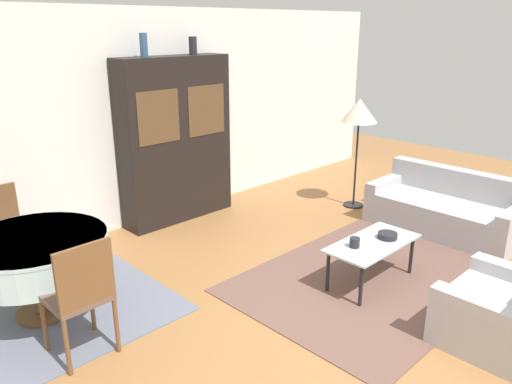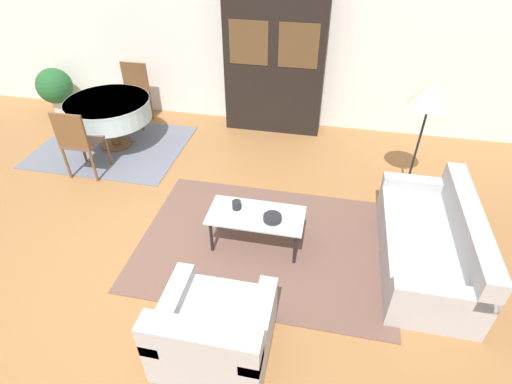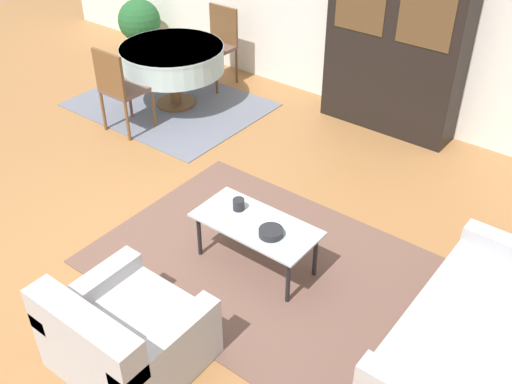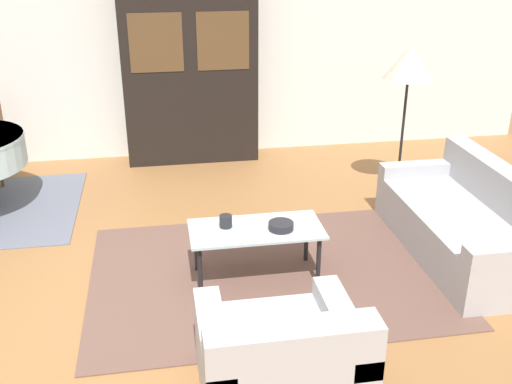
{
  "view_description": "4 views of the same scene",
  "coord_description": "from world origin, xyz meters",
  "px_view_note": "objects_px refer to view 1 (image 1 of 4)",
  "views": [
    {
      "loc": [
        -3.0,
        -1.85,
        2.49
      ],
      "look_at": [
        0.2,
        1.4,
        0.95
      ],
      "focal_mm": 35.0,
      "sensor_mm": 36.0,
      "label": 1
    },
    {
      "loc": [
        1.64,
        -2.64,
        3.22
      ],
      "look_at": [
        0.98,
        0.55,
        0.75
      ],
      "focal_mm": 28.0,
      "sensor_mm": 36.0,
      "label": 2
    },
    {
      "loc": [
        3.29,
        -2.44,
        3.41
      ],
      "look_at": [
        0.98,
        0.55,
        0.75
      ],
      "focal_mm": 42.0,
      "sensor_mm": 36.0,
      "label": 3
    },
    {
      "loc": [
        0.29,
        -3.51,
        2.55
      ],
      "look_at": [
        0.98,
        0.55,
        0.75
      ],
      "focal_mm": 42.0,
      "sensor_mm": 36.0,
      "label": 4
    }
  ],
  "objects_px": {
    "floor_lamp": "(359,113)",
    "cup": "(355,242)",
    "dining_chair_near": "(81,292)",
    "armchair": "(510,315)",
    "coffee_table": "(372,246)",
    "bowl": "(388,236)",
    "couch": "(446,210)",
    "dining_chair_far": "(2,230)",
    "dining_table": "(35,253)",
    "vase_tall": "(144,45)",
    "vase_short": "(193,46)",
    "display_cabinet": "(176,140)"
  },
  "relations": [
    {
      "from": "bowl",
      "to": "coffee_table",
      "type": "bearing_deg",
      "value": 164.93
    },
    {
      "from": "couch",
      "to": "vase_short",
      "type": "xyz_separation_m",
      "value": [
        -1.79,
        2.73,
        1.96
      ]
    },
    {
      "from": "display_cabinet",
      "to": "cup",
      "type": "bearing_deg",
      "value": -88.78
    },
    {
      "from": "cup",
      "to": "armchair",
      "type": "bearing_deg",
      "value": -84.22
    },
    {
      "from": "couch",
      "to": "coffee_table",
      "type": "relative_size",
      "value": 1.75
    },
    {
      "from": "coffee_table",
      "to": "bowl",
      "type": "bearing_deg",
      "value": -15.07
    },
    {
      "from": "dining_chair_near",
      "to": "cup",
      "type": "height_order",
      "value": "dining_chair_near"
    },
    {
      "from": "dining_table",
      "to": "vase_tall",
      "type": "relative_size",
      "value": 4.54
    },
    {
      "from": "display_cabinet",
      "to": "bowl",
      "type": "xyz_separation_m",
      "value": [
        0.47,
        -2.89,
        -0.59
      ]
    },
    {
      "from": "dining_chair_near",
      "to": "floor_lamp",
      "type": "distance_m",
      "value": 4.46
    },
    {
      "from": "vase_short",
      "to": "floor_lamp",
      "type": "bearing_deg",
      "value": -39.43
    },
    {
      "from": "couch",
      "to": "dining_table",
      "type": "bearing_deg",
      "value": 69.86
    },
    {
      "from": "bowl",
      "to": "vase_short",
      "type": "xyz_separation_m",
      "value": [
        -0.14,
        2.89,
        1.76
      ]
    },
    {
      "from": "coffee_table",
      "to": "display_cabinet",
      "type": "height_order",
      "value": "display_cabinet"
    },
    {
      "from": "bowl",
      "to": "vase_short",
      "type": "distance_m",
      "value": 3.38
    },
    {
      "from": "couch",
      "to": "floor_lamp",
      "type": "height_order",
      "value": "floor_lamp"
    },
    {
      "from": "floor_lamp",
      "to": "bowl",
      "type": "xyz_separation_m",
      "value": [
        -1.57,
        -1.48,
        -0.87
      ]
    },
    {
      "from": "coffee_table",
      "to": "cup",
      "type": "height_order",
      "value": "cup"
    },
    {
      "from": "floor_lamp",
      "to": "dining_table",
      "type": "bearing_deg",
      "value": 176.03
    },
    {
      "from": "armchair",
      "to": "dining_chair_far",
      "type": "xyz_separation_m",
      "value": [
        -2.52,
        3.93,
        0.3
      ]
    },
    {
      "from": "floor_lamp",
      "to": "dining_chair_near",
      "type": "bearing_deg",
      "value": -172.98
    },
    {
      "from": "floor_lamp",
      "to": "cup",
      "type": "bearing_deg",
      "value": -145.41
    },
    {
      "from": "bowl",
      "to": "display_cabinet",
      "type": "bearing_deg",
      "value": 99.3
    },
    {
      "from": "vase_short",
      "to": "armchair",
      "type": "bearing_deg",
      "value": -91.84
    },
    {
      "from": "floor_lamp",
      "to": "vase_short",
      "type": "bearing_deg",
      "value": 140.57
    },
    {
      "from": "dining_chair_near",
      "to": "vase_short",
      "type": "relative_size",
      "value": 4.45
    },
    {
      "from": "dining_chair_far",
      "to": "cup",
      "type": "distance_m",
      "value": 3.46
    },
    {
      "from": "floor_lamp",
      "to": "vase_tall",
      "type": "bearing_deg",
      "value": 149.95
    },
    {
      "from": "armchair",
      "to": "coffee_table",
      "type": "distance_m",
      "value": 1.36
    },
    {
      "from": "dining_chair_near",
      "to": "floor_lamp",
      "type": "bearing_deg",
      "value": 7.02
    },
    {
      "from": "armchair",
      "to": "floor_lamp",
      "type": "relative_size",
      "value": 0.6
    },
    {
      "from": "couch",
      "to": "dining_table",
      "type": "relative_size",
      "value": 1.46
    },
    {
      "from": "cup",
      "to": "coffee_table",
      "type": "bearing_deg",
      "value": -14.81
    },
    {
      "from": "dining_chair_far",
      "to": "bowl",
      "type": "distance_m",
      "value": 3.83
    },
    {
      "from": "coffee_table",
      "to": "cup",
      "type": "relative_size",
      "value": 10.55
    },
    {
      "from": "dining_table",
      "to": "floor_lamp",
      "type": "bearing_deg",
      "value": -3.97
    },
    {
      "from": "display_cabinet",
      "to": "vase_tall",
      "type": "height_order",
      "value": "vase_tall"
    },
    {
      "from": "dining_chair_far",
      "to": "cup",
      "type": "height_order",
      "value": "dining_chair_far"
    },
    {
      "from": "bowl",
      "to": "vase_short",
      "type": "relative_size",
      "value": 0.88
    },
    {
      "from": "cup",
      "to": "vase_short",
      "type": "bearing_deg",
      "value": 84.29
    },
    {
      "from": "dining_table",
      "to": "cup",
      "type": "xyz_separation_m",
      "value": [
        2.37,
        -1.67,
        -0.11
      ]
    },
    {
      "from": "display_cabinet",
      "to": "floor_lamp",
      "type": "distance_m",
      "value": 2.5
    },
    {
      "from": "dining_table",
      "to": "vase_short",
      "type": "relative_size",
      "value": 5.62
    },
    {
      "from": "floor_lamp",
      "to": "vase_short",
      "type": "xyz_separation_m",
      "value": [
        -1.71,
        1.41,
        0.89
      ]
    },
    {
      "from": "dining_chair_near",
      "to": "vase_tall",
      "type": "relative_size",
      "value": 3.6
    },
    {
      "from": "floor_lamp",
      "to": "bowl",
      "type": "height_order",
      "value": "floor_lamp"
    },
    {
      "from": "couch",
      "to": "vase_short",
      "type": "distance_m",
      "value": 3.81
    },
    {
      "from": "armchair",
      "to": "vase_short",
      "type": "relative_size",
      "value": 4.21
    },
    {
      "from": "coffee_table",
      "to": "display_cabinet",
      "type": "bearing_deg",
      "value": 95.77
    },
    {
      "from": "display_cabinet",
      "to": "dining_chair_far",
      "type": "distance_m",
      "value": 2.38
    }
  ]
}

